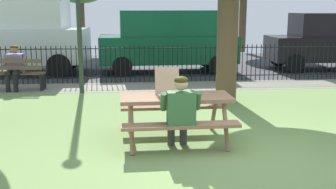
% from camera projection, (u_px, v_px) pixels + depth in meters
% --- Properties ---
extents(ground, '(28.00, 10.64, 0.02)m').
position_uv_depth(ground, '(232.00, 136.00, 7.19)').
color(ground, '#739150').
extents(cobblestone_walkway, '(28.00, 1.40, 0.01)m').
position_uv_depth(cobblestone_walkway, '(193.00, 86.00, 11.69)').
color(cobblestone_walkway, gray).
extents(street_asphalt, '(28.00, 7.31, 0.01)m').
position_uv_depth(street_asphalt, '(176.00, 65.00, 15.93)').
color(street_asphalt, '#38383D').
extents(picnic_table_foreground, '(1.83, 1.52, 0.79)m').
position_uv_depth(picnic_table_foreground, '(176.00, 106.00, 6.76)').
color(picnic_table_foreground, '#92694D').
rests_on(picnic_table_foreground, ground).
extents(pizza_box_open, '(0.44, 0.48, 0.45)m').
position_uv_depth(pizza_box_open, '(168.00, 89.00, 6.70)').
color(pizza_box_open, tan).
rests_on(pizza_box_open, picnic_table_foreground).
extents(adult_at_table, '(0.61, 0.60, 1.19)m').
position_uv_depth(adult_at_table, '(180.00, 110.00, 6.26)').
color(adult_at_table, '#323232').
rests_on(adult_at_table, ground).
extents(iron_fence_streetside, '(19.61, 0.03, 1.10)m').
position_uv_depth(iron_fence_streetside, '(189.00, 63.00, 12.25)').
color(iron_fence_streetside, black).
rests_on(iron_fence_streetside, ground).
extents(park_bench_left, '(1.63, 0.58, 0.85)m').
position_uv_depth(park_bench_left, '(14.00, 75.00, 11.03)').
color(park_bench_left, brown).
rests_on(park_bench_left, ground).
extents(person_on_park_bench, '(0.62, 0.61, 1.19)m').
position_uv_depth(person_on_park_bench, '(14.00, 66.00, 11.00)').
color(person_on_park_bench, black).
rests_on(person_on_park_bench, ground).
extents(parked_car_left, '(4.79, 2.25, 2.46)m').
position_uv_depth(parked_car_left, '(15.00, 34.00, 13.57)').
color(parked_car_left, silver).
rests_on(parked_car_left, ground).
extents(parked_car_center, '(4.65, 2.06, 2.08)m').
position_uv_depth(parked_car_center, '(168.00, 40.00, 14.07)').
color(parked_car_center, '#0D5234').
rests_on(parked_car_center, ground).
extents(parked_car_right, '(3.95, 1.93, 1.98)m').
position_uv_depth(parked_car_right, '(325.00, 41.00, 14.60)').
color(parked_car_right, black).
rests_on(parked_car_right, ground).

